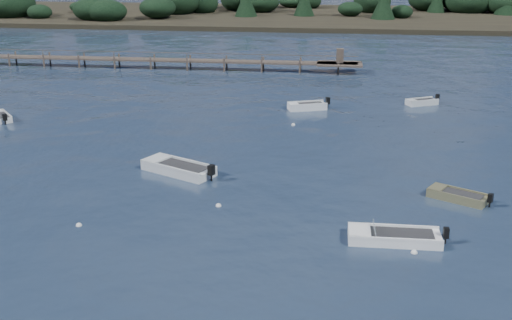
# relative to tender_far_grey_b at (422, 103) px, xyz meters

# --- Properties ---
(ground) EXTENTS (400.00, 400.00, 0.00)m
(ground) POSITION_rel_tender_far_grey_b_xyz_m (-11.37, 26.00, -0.15)
(ground) COLOR #172336
(ground) RESTS_ON ground
(tender_far_grey_b) EXTENTS (3.15, 2.27, 1.09)m
(tender_far_grey_b) POSITION_rel_tender_far_grey_b_xyz_m (0.00, 0.00, 0.00)
(tender_far_grey_b) COLOR silver
(tender_far_grey_b) RESTS_ON ground
(tender_far_grey) EXTENTS (2.94, 3.14, 1.11)m
(tender_far_grey) POSITION_rel_tender_far_grey_b_xyz_m (-35.22, -9.50, 0.00)
(tender_far_grey) COLOR silver
(tender_far_grey) RESTS_ON ground
(dinghy_mid_white_a) EXTENTS (4.84, 1.71, 1.13)m
(dinghy_mid_white_a) POSITION_rel_tender_far_grey_b_xyz_m (-4.78, -28.54, -0.01)
(dinghy_mid_white_a) COLOR white
(dinghy_mid_white_a) RESTS_ON ground
(dinghy_mid_grey) EXTENTS (5.17, 3.85, 1.33)m
(dinghy_mid_grey) POSITION_rel_tender_far_grey_b_xyz_m (-17.62, -20.17, 0.03)
(dinghy_mid_grey) COLOR silver
(dinghy_mid_grey) RESTS_ON ground
(tender_far_white) EXTENTS (3.77, 2.33, 1.27)m
(tender_far_white) POSITION_rel_tender_far_grey_b_xyz_m (-10.20, -2.96, 0.03)
(tender_far_white) COLOR white
(tender_far_white) RESTS_ON ground
(dinghy_extra_a) EXTENTS (3.49, 2.79, 1.01)m
(dinghy_extra_a) POSITION_rel_tender_far_grey_b_xyz_m (-0.72, -22.66, -0.02)
(dinghy_extra_a) COLOR #706D4B
(dinghy_extra_a) RESTS_ON ground
(buoy_b) EXTENTS (0.32, 0.32, 0.32)m
(buoy_b) POSITION_rel_tender_far_grey_b_xyz_m (-3.92, -29.71, -0.15)
(buoy_b) COLOR silver
(buoy_b) RESTS_ON ground
(buoy_c) EXTENTS (0.32, 0.32, 0.32)m
(buoy_c) POSITION_rel_tender_far_grey_b_xyz_m (-20.89, -28.68, -0.15)
(buoy_c) COLOR silver
(buoy_c) RESTS_ON ground
(buoy_e) EXTENTS (0.32, 0.32, 0.32)m
(buoy_e) POSITION_rel_tender_far_grey_b_xyz_m (-11.08, -8.16, -0.15)
(buoy_e) COLOR silver
(buoy_e) RESTS_ON ground
(buoy_extra_a) EXTENTS (0.32, 0.32, 0.32)m
(buoy_extra_a) POSITION_rel_tender_far_grey_b_xyz_m (-14.13, -25.24, -0.15)
(buoy_extra_a) COLOR silver
(buoy_extra_a) RESTS_ON ground
(jetty) EXTENTS (64.50, 3.20, 3.40)m
(jetty) POSITION_rel_tender_far_grey_b_xyz_m (-33.11, 13.99, 0.83)
(jetty) COLOR #4C4138
(jetty) RESTS_ON ground
(far_headland) EXTENTS (190.00, 40.00, 5.80)m
(far_headland) POSITION_rel_tender_far_grey_b_xyz_m (13.63, 66.00, 1.81)
(far_headland) COLOR black
(far_headland) RESTS_ON ground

